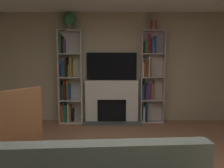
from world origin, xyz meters
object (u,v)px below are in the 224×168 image
Objects in this scene: armchair at (15,131)px; vase_with_flowers at (154,25)px; bookshelf_left at (69,81)px; potted_plant at (70,20)px; tv at (112,66)px; fireplace at (112,100)px; bookshelf_right at (150,77)px.

vase_with_flowers is at bearing 47.17° from armchair.
armchair is (-0.30, -2.52, -0.41)m from bookshelf_left.
bookshelf_left is at bearing 157.85° from potted_plant.
bookshelf_left is 1.86× the size of armchair.
vase_with_flowers is 3.81m from armchair.
bookshelf_left is at bearing -174.77° from tv.
vase_with_flowers is (0.97, -0.12, 0.97)m from tv.
armchair is at bearing -117.76° from fireplace.
potted_plant reaches higher than fireplace.
tv is 1.09m from bookshelf_left.
fireplace is at bearing 177.12° from vase_with_flowers.
bookshelf_left is 1.00× the size of bookshelf_right.
vase_with_flowers is (2.01, -0.03, 1.32)m from bookshelf_left.
vase_with_flowers is at bearing -7.02° from tv.
tv is 3.00× the size of vase_with_flowers.
potted_plant is at bearing -177.11° from fireplace.
bookshelf_left is 2.57m from armchair.
fireplace is 0.83m from tv.
bookshelf_left is 5.51× the size of vase_with_flowers.
fireplace is 0.62× the size of bookshelf_left.
bookshelf_left is 2.40m from vase_with_flowers.
fireplace is 1.08m from bookshelf_right.
potted_plant is 3.12m from armchair.
tv is (0.00, 0.07, 0.82)m from fireplace.
potted_plant and vase_with_flowers have the same top height.
bookshelf_left is (-1.03, -0.02, 0.48)m from fireplace.
tv is at bearing 5.23° from bookshelf_left.
fireplace is 3.43× the size of vase_with_flowers.
potted_plant reaches higher than bookshelf_right.
bookshelf_right is 3.44m from armchair.
potted_plant is at bearing 81.66° from armchair.
bookshelf_right is (0.92, 0.00, 0.58)m from fireplace.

